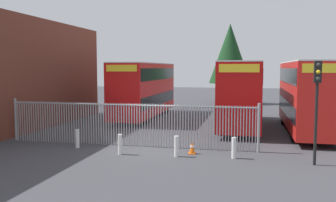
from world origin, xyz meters
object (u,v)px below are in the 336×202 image
(double_decker_bus_behind_fence_left, at_px, (145,88))
(bollard_center_front, at_px, (120,144))
(bollard_near_left, at_px, (77,139))
(traffic_cone_by_gate, at_px, (192,148))
(traffic_light_kerbside, at_px, (317,93))
(double_decker_bus_near_gate, at_px, (307,94))
(double_decker_bus_behind_fence_right, at_px, (241,91))
(bollard_near_right, at_px, (176,146))
(bollard_far_right, at_px, (234,148))

(double_decker_bus_behind_fence_left, height_order, bollard_center_front, double_decker_bus_behind_fence_left)
(bollard_near_left, height_order, traffic_cone_by_gate, bollard_near_left)
(traffic_light_kerbside, bearing_deg, bollard_center_front, -179.99)
(double_decker_bus_near_gate, xyz_separation_m, double_decker_bus_behind_fence_right, (-4.08, 1.24, 0.00))
(double_decker_bus_behind_fence_left, relative_size, traffic_cone_by_gate, 18.32)
(double_decker_bus_near_gate, height_order, bollard_near_left, double_decker_bus_near_gate)
(bollard_near_right, distance_m, bollard_far_right, 2.56)
(double_decker_bus_behind_fence_left, distance_m, double_decker_bus_behind_fence_right, 8.27)
(traffic_cone_by_gate, distance_m, traffic_light_kerbside, 5.97)
(bollard_near_left, relative_size, bollard_center_front, 1.00)
(traffic_cone_by_gate, xyz_separation_m, traffic_light_kerbside, (5.26, -0.88, 2.70))
(bollard_center_front, relative_size, traffic_cone_by_gate, 1.61)
(bollard_center_front, bearing_deg, bollard_near_right, 3.70)
(bollard_near_left, xyz_separation_m, bollard_center_front, (2.59, -0.86, 0.00))
(bollard_center_front, bearing_deg, bollard_far_right, 4.50)
(traffic_cone_by_gate, relative_size, traffic_light_kerbside, 0.14)
(bollard_near_right, bearing_deg, double_decker_bus_behind_fence_left, 112.52)
(double_decker_bus_behind_fence_right, xyz_separation_m, bollard_far_right, (-0.05, -9.04, -1.95))
(bollard_near_left, bearing_deg, double_decker_bus_behind_fence_right, 47.65)
(double_decker_bus_behind_fence_left, relative_size, traffic_light_kerbside, 2.51)
(double_decker_bus_behind_fence_right, distance_m, bollard_center_front, 10.98)
(bollard_near_right, relative_size, traffic_cone_by_gate, 1.61)
(bollard_near_left, height_order, bollard_center_front, same)
(bollard_center_front, height_order, bollard_near_right, same)
(bollard_near_left, height_order, bollard_far_right, same)
(bollard_near_right, bearing_deg, bollard_near_left, 172.51)
(traffic_light_kerbside, bearing_deg, double_decker_bus_near_gate, 84.25)
(bollard_far_right, bearing_deg, double_decker_bus_behind_fence_right, 89.66)
(bollard_center_front, relative_size, bollard_near_right, 1.00)
(double_decker_bus_behind_fence_right, distance_m, bollard_near_right, 9.83)
(double_decker_bus_behind_fence_right, bearing_deg, double_decker_bus_behind_fence_left, 158.65)
(double_decker_bus_near_gate, relative_size, bollard_center_front, 11.38)
(double_decker_bus_behind_fence_right, distance_m, traffic_light_kerbside, 10.01)
(traffic_cone_by_gate, bearing_deg, bollard_far_right, -13.63)
(double_decker_bus_behind_fence_left, xyz_separation_m, bollard_far_right, (7.64, -12.05, -1.95))
(double_decker_bus_behind_fence_left, height_order, bollard_near_right, double_decker_bus_behind_fence_left)
(double_decker_bus_behind_fence_left, xyz_separation_m, bollard_near_right, (5.09, -12.28, -1.95))
(bollard_near_right, bearing_deg, double_decker_bus_near_gate, 50.23)
(double_decker_bus_behind_fence_right, relative_size, bollard_near_right, 11.38)
(double_decker_bus_near_gate, bearing_deg, bollard_far_right, -117.94)
(double_decker_bus_near_gate, relative_size, double_decker_bus_behind_fence_right, 1.00)
(bollard_near_right, height_order, bollard_far_right, same)
(double_decker_bus_near_gate, distance_m, double_decker_bus_behind_fence_right, 4.27)
(double_decker_bus_near_gate, height_order, traffic_light_kerbside, double_decker_bus_near_gate)
(double_decker_bus_behind_fence_left, bearing_deg, bollard_center_front, -78.83)
(traffic_cone_by_gate, bearing_deg, double_decker_bus_behind_fence_right, 76.86)
(bollard_near_left, bearing_deg, bollard_far_right, -3.30)
(double_decker_bus_behind_fence_right, distance_m, bollard_far_right, 9.25)
(double_decker_bus_near_gate, bearing_deg, bollard_center_front, -138.64)
(bollard_center_front, bearing_deg, traffic_light_kerbside, 0.01)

